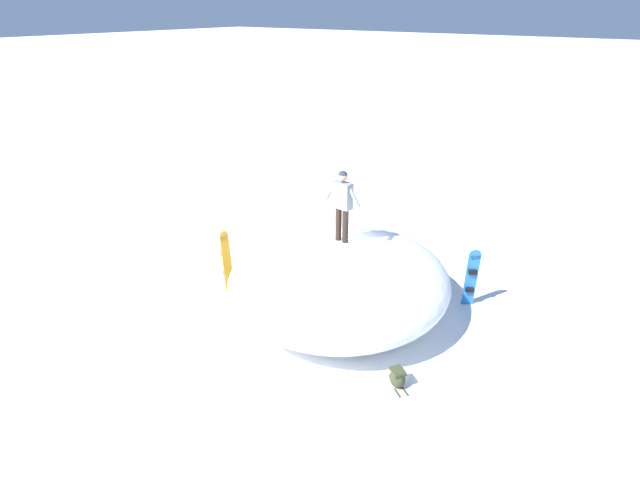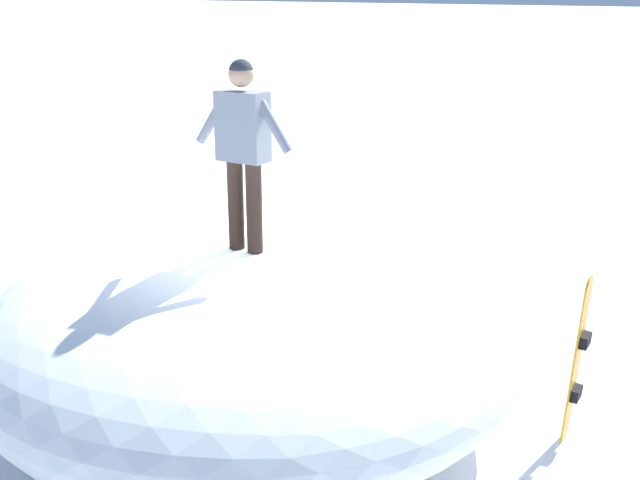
% 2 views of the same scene
% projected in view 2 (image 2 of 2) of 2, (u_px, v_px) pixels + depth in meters
% --- Properties ---
extents(ground, '(240.00, 240.00, 0.00)m').
position_uv_depth(ground, '(285.00, 416.00, 7.98)').
color(ground, white).
extents(snow_mound, '(7.19, 7.03, 1.71)m').
position_uv_depth(snow_mound, '(252.00, 327.00, 7.89)').
color(snow_mound, white).
rests_on(snow_mound, ground).
extents(snowboarder_standing, '(0.26, 1.01, 1.66)m').
position_uv_depth(snowboarder_standing, '(243.00, 139.00, 7.09)').
color(snowboarder_standing, black).
rests_on(snowboarder_standing, snow_mound).
extents(snowboard_secondary_upright, '(0.27, 0.16, 1.59)m').
position_uv_depth(snowboard_secondary_upright, '(579.00, 357.00, 7.35)').
color(snowboard_secondary_upright, orange).
rests_on(snowboard_secondary_upright, ground).
extents(backpack_far, '(0.49, 0.54, 0.39)m').
position_uv_depth(backpack_far, '(152.00, 295.00, 10.46)').
color(backpack_far, '#383D23').
rests_on(backpack_far, ground).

